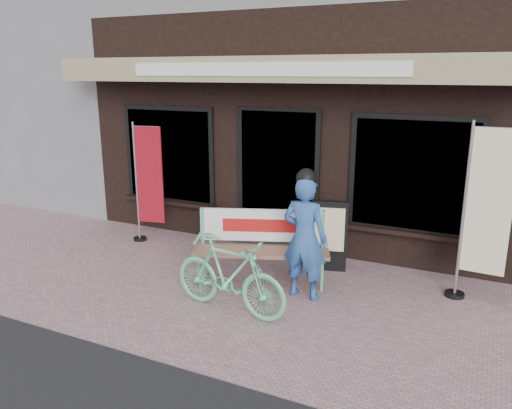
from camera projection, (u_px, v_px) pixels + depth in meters
The scene contains 9 objects.
ground at pixel (215, 296), 6.24m from camera, with size 70.00×70.00×0.00m, color #AA828A.
storefront at pixel (338, 57), 9.79m from camera, with size 7.00×6.77×6.00m.
neighbor_left_near at pixel (45, 53), 13.73m from camera, with size 10.00×7.00×6.40m, color slate.
bench at pixel (262, 240), 6.59m from camera, with size 1.81×1.05×0.96m.
person at pixel (305, 236), 6.03m from camera, with size 0.58×0.39×1.63m.
bicycle at pixel (229, 275), 5.73m from camera, with size 0.43×1.52×0.91m, color #62C095.
nobori_red at pixel (148, 181), 8.01m from camera, with size 0.58×0.25×1.96m.
nobori_cream at pixel (484, 212), 5.85m from camera, with size 0.64×0.25×2.19m.
menu_stand at pixel (329, 235), 6.94m from camera, with size 0.51×0.23×1.01m.
Camera 1 is at (2.92, -4.95, 2.72)m, focal length 35.00 mm.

